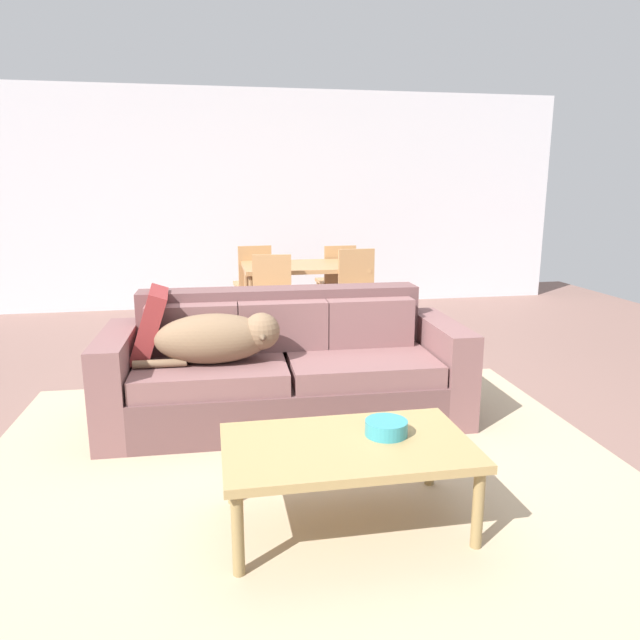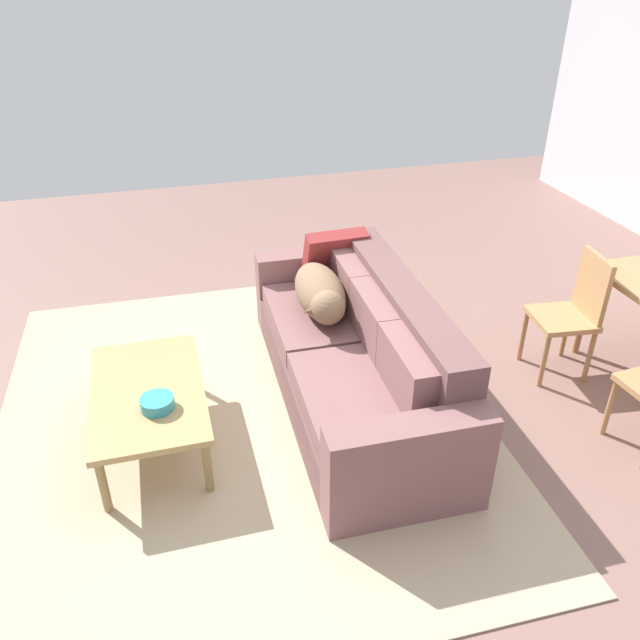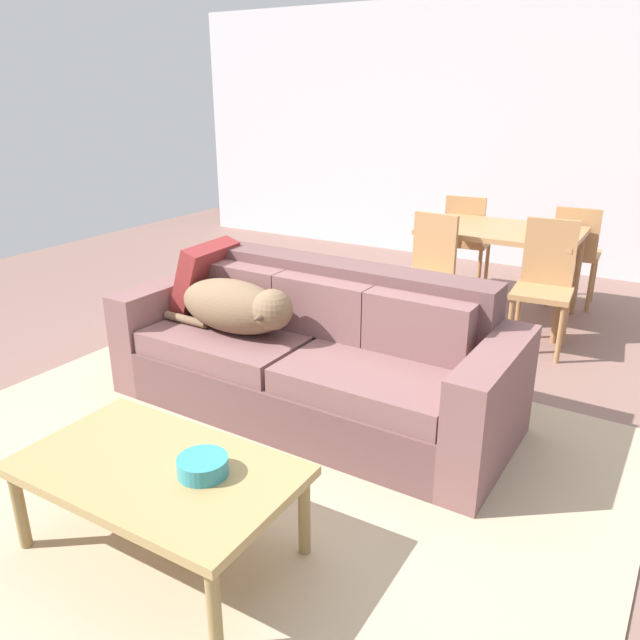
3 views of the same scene
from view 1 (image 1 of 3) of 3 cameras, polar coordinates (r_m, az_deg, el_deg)
name	(u,v)px [view 1 (image 1 of 3)]	position (r m, az deg, el deg)	size (l,w,h in m)	color
ground_plane	(307,419)	(4.05, -1.24, -9.53)	(10.00, 10.00, 0.00)	#7E5D53
back_partition	(256,200)	(7.72, -6.20, 11.38)	(8.00, 0.12, 2.70)	silver
area_rug	(304,470)	(3.38, -1.53, -14.25)	(3.62, 3.13, 0.01)	tan
couch	(285,370)	(4.01, -3.38, -4.83)	(2.36, 0.97, 0.84)	brown
dog_on_left_cushion	(220,338)	(3.76, -9.60, -1.69)	(0.90, 0.37, 0.31)	brown
throw_pillow_by_left_arm	(149,325)	(3.99, -16.10, -0.46)	(0.11, 0.47, 0.47)	maroon
coffee_table	(347,452)	(2.74, 2.65, -12.54)	(1.12, 0.66, 0.41)	#A48752
bowl_on_coffee_table	(386,428)	(2.80, 6.39, -10.26)	(0.20, 0.20, 0.07)	teal
dining_table	(303,272)	(6.10, -1.64, 4.67)	(1.22, 0.86, 0.75)	#AD7D4D
dining_chair_near_left	(272,300)	(5.47, -4.61, 1.90)	(0.44, 0.44, 0.92)	#AD7D4D
dining_chair_near_right	(359,294)	(5.72, 3.81, 2.49)	(0.43, 0.43, 0.94)	#AD7D4D
dining_chair_far_left	(254,281)	(6.62, -6.38, 3.78)	(0.43, 0.43, 0.90)	#AD7D4D
dining_chair_far_right	(337,278)	(6.79, 1.68, 4.04)	(0.42, 0.42, 0.88)	#AD7D4D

